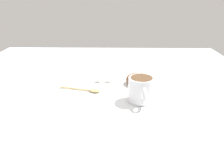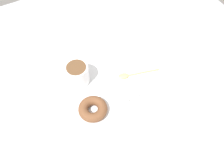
# 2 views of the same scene
# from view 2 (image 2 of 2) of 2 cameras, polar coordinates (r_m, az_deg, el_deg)

# --- Properties ---
(ground_plane) EXTENTS (1.20, 1.20, 0.02)m
(ground_plane) POSITION_cam_2_polar(r_m,az_deg,el_deg) (0.86, 1.87, -0.70)
(ground_plane) COLOR #B2BCC6
(napkin) EXTENTS (0.36, 0.36, 0.00)m
(napkin) POSITION_cam_2_polar(r_m,az_deg,el_deg) (0.84, 0.00, -0.81)
(napkin) COLOR white
(napkin) RESTS_ON ground_plane
(coffee_cup) EXTENTS (0.08, 0.11, 0.08)m
(coffee_cup) POSITION_cam_2_polar(r_m,az_deg,el_deg) (0.83, -7.99, 2.41)
(coffee_cup) COLOR white
(coffee_cup) RESTS_ON napkin
(donut) EXTENTS (0.09, 0.09, 0.03)m
(donut) POSITION_cam_2_polar(r_m,az_deg,el_deg) (0.78, -4.39, -5.70)
(donut) COLOR brown
(donut) RESTS_ON napkin
(spoon) EXTENTS (0.15, 0.05, 0.01)m
(spoon) POSITION_cam_2_polar(r_m,az_deg,el_deg) (0.87, 4.09, 2.10)
(spoon) COLOR #D8B772
(spoon) RESTS_ON napkin
(sugar_cube) EXTENTS (0.02, 0.02, 0.02)m
(sugar_cube) POSITION_cam_2_polar(r_m,az_deg,el_deg) (0.81, 3.15, -3.64)
(sugar_cube) COLOR white
(sugar_cube) RESTS_ON napkin
(sugar_cube_extra) EXTENTS (0.02, 0.02, 0.02)m
(sugar_cube_extra) POSITION_cam_2_polar(r_m,az_deg,el_deg) (0.82, 5.43, -2.58)
(sugar_cube_extra) COLOR white
(sugar_cube_extra) RESTS_ON napkin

